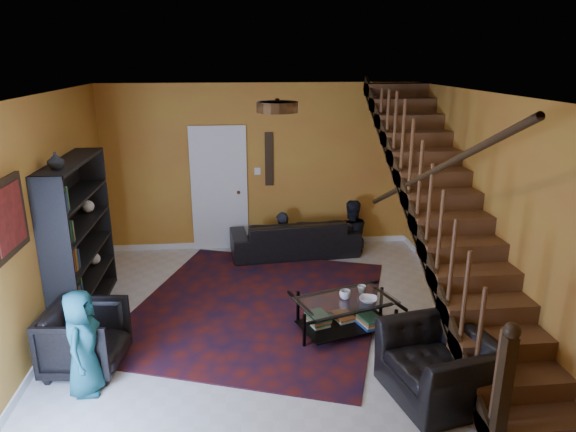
% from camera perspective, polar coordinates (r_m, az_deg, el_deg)
% --- Properties ---
extents(floor, '(5.50, 5.50, 0.00)m').
position_cam_1_polar(floor, '(6.60, -1.63, -11.69)').
color(floor, beige).
rests_on(floor, ground).
extents(room, '(5.50, 5.50, 5.50)m').
position_cam_1_polar(room, '(7.82, -12.25, -6.88)').
color(room, '#B98C29').
rests_on(room, ground).
extents(staircase, '(0.95, 5.02, 3.18)m').
position_cam_1_polar(staircase, '(6.55, 17.12, 0.54)').
color(staircase, brown).
rests_on(staircase, floor).
extents(bookshelf, '(0.35, 1.80, 2.00)m').
position_cam_1_polar(bookshelf, '(7.03, -22.06, -2.56)').
color(bookshelf, black).
rests_on(bookshelf, floor).
extents(door, '(0.82, 0.05, 2.05)m').
position_cam_1_polar(door, '(8.76, -7.63, 2.79)').
color(door, silver).
rests_on(door, floor).
extents(framed_picture, '(0.04, 0.74, 0.74)m').
position_cam_1_polar(framed_picture, '(5.51, -28.71, -0.14)').
color(framed_picture, maroon).
rests_on(framed_picture, room).
extents(wall_hanging, '(0.14, 0.03, 0.90)m').
position_cam_1_polar(wall_hanging, '(8.67, -2.11, 6.33)').
color(wall_hanging, black).
rests_on(wall_hanging, room).
extents(ceiling_fixture, '(0.40, 0.40, 0.10)m').
position_cam_1_polar(ceiling_fixture, '(5.00, -1.19, 12.01)').
color(ceiling_fixture, '#3F2814').
rests_on(ceiling_fixture, room).
extents(rug, '(4.07, 4.35, 0.02)m').
position_cam_1_polar(rug, '(6.99, -3.41, -9.88)').
color(rug, '#47120C').
rests_on(rug, floor).
extents(sofa, '(2.16, 1.01, 0.61)m').
position_cam_1_polar(sofa, '(8.62, 0.71, -2.31)').
color(sofa, black).
rests_on(sofa, floor).
extents(armchair_left, '(0.86, 0.84, 0.71)m').
position_cam_1_polar(armchair_left, '(5.96, -21.59, -12.54)').
color(armchair_left, black).
rests_on(armchair_left, floor).
extents(armchair_right, '(1.11, 1.20, 0.67)m').
position_cam_1_polar(armchair_right, '(5.40, 16.47, -15.58)').
color(armchair_right, black).
rests_on(armchair_right, floor).
extents(person_adult_a, '(0.47, 0.34, 1.18)m').
position_cam_1_polar(person_adult_a, '(8.70, -0.66, -3.27)').
color(person_adult_a, black).
rests_on(person_adult_a, sofa).
extents(person_adult_b, '(0.71, 0.59, 1.35)m').
position_cam_1_polar(person_adult_b, '(8.85, 6.92, -2.45)').
color(person_adult_b, black).
rests_on(person_adult_b, sofa).
extents(person_child, '(0.38, 0.56, 1.09)m').
position_cam_1_polar(person_child, '(5.50, -21.90, -12.91)').
color(person_child, '#174E58').
rests_on(person_child, armchair_left).
extents(coffee_table, '(1.28, 0.98, 0.43)m').
position_cam_1_polar(coffee_table, '(6.31, 6.35, -10.71)').
color(coffee_table, black).
rests_on(coffee_table, floor).
extents(cup_a, '(0.16, 0.16, 0.11)m').
position_cam_1_polar(cup_a, '(6.23, 6.36, -8.67)').
color(cup_a, '#999999').
rests_on(cup_a, coffee_table).
extents(cup_b, '(0.13, 0.13, 0.09)m').
position_cam_1_polar(cup_b, '(6.40, 8.18, -8.06)').
color(cup_b, '#999999').
rests_on(cup_b, coffee_table).
extents(bowl, '(0.26, 0.26, 0.05)m').
position_cam_1_polar(bowl, '(6.21, 8.91, -9.16)').
color(bowl, '#999999').
rests_on(bowl, coffee_table).
extents(vase, '(0.18, 0.18, 0.19)m').
position_cam_1_polar(vase, '(6.29, -24.42, 5.64)').
color(vase, '#999999').
rests_on(vase, bookshelf).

